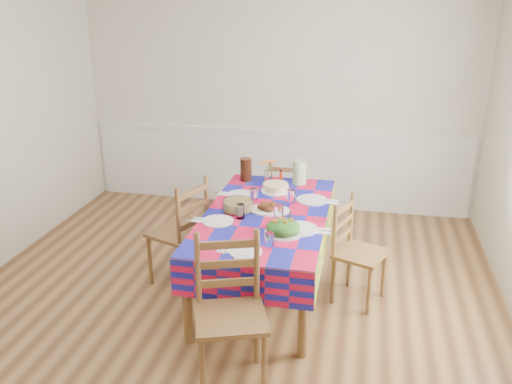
# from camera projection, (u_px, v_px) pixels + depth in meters

# --- Properties ---
(room) EXTENTS (4.58, 5.08, 2.78)m
(room) POSITION_uv_depth(u_px,v_px,m) (218.00, 152.00, 3.83)
(room) COLOR brown
(room) RESTS_ON ground
(wainscot) EXTENTS (4.41, 0.06, 0.92)m
(wainscot) POSITION_uv_depth(u_px,v_px,m) (276.00, 165.00, 6.41)
(wainscot) COLOR white
(wainscot) RESTS_ON room
(dining_table) EXTENTS (0.99, 1.85, 0.72)m
(dining_table) POSITION_uv_depth(u_px,v_px,m) (266.00, 222.00, 4.46)
(dining_table) COLOR brown
(dining_table) RESTS_ON room
(setting_near_head) EXTENTS (0.38, 0.25, 0.11)m
(setting_near_head) POSITION_uv_depth(u_px,v_px,m) (253.00, 247.00, 3.77)
(setting_near_head) COLOR white
(setting_near_head) RESTS_ON dining_table
(setting_left_near) EXTENTS (0.45, 0.27, 0.12)m
(setting_left_near) POSITION_uv_depth(u_px,v_px,m) (225.00, 217.00, 4.27)
(setting_left_near) COLOR white
(setting_left_near) RESTS_ON dining_table
(setting_left_far) EXTENTS (0.43, 0.25, 0.11)m
(setting_left_far) POSITION_uv_depth(u_px,v_px,m) (244.00, 194.00, 4.76)
(setting_left_far) COLOR white
(setting_left_far) RESTS_ON dining_table
(setting_right_near) EXTENTS (0.53, 0.31, 0.14)m
(setting_right_near) POSITION_uv_depth(u_px,v_px,m) (292.00, 223.00, 4.16)
(setting_right_near) COLOR white
(setting_right_near) RESTS_ON dining_table
(setting_right_far) EXTENTS (0.51, 0.29, 0.13)m
(setting_right_far) POSITION_uv_depth(u_px,v_px,m) (305.00, 199.00, 4.65)
(setting_right_far) COLOR white
(setting_right_far) RESTS_ON dining_table
(meat_platter) EXTENTS (0.34, 0.25, 0.07)m
(meat_platter) POSITION_uv_depth(u_px,v_px,m) (269.00, 208.00, 4.45)
(meat_platter) COLOR white
(meat_platter) RESTS_ON dining_table
(salad_platter) EXTENTS (0.29, 0.29, 0.12)m
(salad_platter) POSITION_uv_depth(u_px,v_px,m) (283.00, 228.00, 4.03)
(salad_platter) COLOR white
(salad_platter) RESTS_ON dining_table
(pasta_bowl) EXTENTS (0.25, 0.25, 0.09)m
(pasta_bowl) POSITION_uv_depth(u_px,v_px,m) (238.00, 205.00, 4.46)
(pasta_bowl) COLOR white
(pasta_bowl) RESTS_ON dining_table
(cake) EXTENTS (0.27, 0.27, 0.07)m
(cake) POSITION_uv_depth(u_px,v_px,m) (276.00, 188.00, 4.89)
(cake) COLOR white
(cake) RESTS_ON dining_table
(serving_utensils) EXTENTS (0.14, 0.31, 0.01)m
(serving_utensils) POSITION_uv_depth(u_px,v_px,m) (287.00, 219.00, 4.30)
(serving_utensils) COLOR black
(serving_utensils) RESTS_ON dining_table
(flower_vase) EXTENTS (0.15, 0.12, 0.23)m
(flower_vase) POSITION_uv_depth(u_px,v_px,m) (268.00, 173.00, 5.09)
(flower_vase) COLOR white
(flower_vase) RESTS_ON dining_table
(hot_sauce) EXTENTS (0.03, 0.03, 0.13)m
(hot_sauce) POSITION_uv_depth(u_px,v_px,m) (281.00, 176.00, 5.11)
(hot_sauce) COLOR red
(hot_sauce) RESTS_ON dining_table
(green_pitcher) EXTENTS (0.13, 0.13, 0.22)m
(green_pitcher) POSITION_uv_depth(u_px,v_px,m) (300.00, 172.00, 5.07)
(green_pitcher) COLOR #A2C389
(green_pitcher) RESTS_ON dining_table
(tea_pitcher) EXTENTS (0.11, 0.11, 0.22)m
(tea_pitcher) POSITION_uv_depth(u_px,v_px,m) (246.00, 170.00, 5.15)
(tea_pitcher) COLOR black
(tea_pitcher) RESTS_ON dining_table
(name_card) EXTENTS (0.07, 0.02, 0.02)m
(name_card) POSITION_uv_depth(u_px,v_px,m) (239.00, 260.00, 3.63)
(name_card) COLOR white
(name_card) RESTS_ON dining_table
(chair_near) EXTENTS (0.56, 0.55, 1.01)m
(chair_near) POSITION_uv_depth(u_px,v_px,m) (230.00, 313.00, 3.44)
(chair_near) COLOR brown
(chair_near) RESTS_ON room
(chair_far) EXTENTS (0.37, 0.36, 0.84)m
(chair_far) POSITION_uv_depth(u_px,v_px,m) (287.00, 198.00, 5.61)
(chair_far) COLOR brown
(chair_far) RESTS_ON room
(chair_left) EXTENTS (0.54, 0.55, 0.96)m
(chair_left) POSITION_uv_depth(u_px,v_px,m) (182.00, 233.00, 4.64)
(chair_left) COLOR brown
(chair_left) RESTS_ON room
(chair_right) EXTENTS (0.48, 0.49, 0.87)m
(chair_right) POSITION_uv_depth(u_px,v_px,m) (356.00, 252.00, 4.40)
(chair_right) COLOR brown
(chair_right) RESTS_ON room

